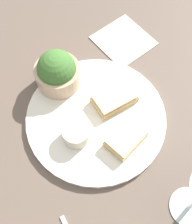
{
  "coord_description": "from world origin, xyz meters",
  "views": [
    {
      "loc": [
        0.11,
        0.24,
        0.56
      ],
      "look_at": [
        0.0,
        0.0,
        0.03
      ],
      "focal_mm": 45.0,
      "sensor_mm": 36.0,
      "label": 1
    }
  ],
  "objects_px": {
    "salad_bowl": "(57,72)",
    "cheese_toast_far": "(126,138)",
    "sauce_ramekin": "(76,133)",
    "cheese_toast_near": "(115,99)",
    "napkin": "(124,40)"
  },
  "relations": [
    {
      "from": "salad_bowl",
      "to": "cheese_toast_far",
      "type": "distance_m",
      "value": 0.21
    },
    {
      "from": "cheese_toast_far",
      "to": "cheese_toast_near",
      "type": "bearing_deg",
      "value": -101.83
    },
    {
      "from": "salad_bowl",
      "to": "cheese_toast_near",
      "type": "xyz_separation_m",
      "value": [
        -0.09,
        0.1,
        -0.03
      ]
    },
    {
      "from": "sauce_ramekin",
      "to": "cheese_toast_near",
      "type": "height_order",
      "value": "sauce_ramekin"
    },
    {
      "from": "salad_bowl",
      "to": "napkin",
      "type": "height_order",
      "value": "salad_bowl"
    },
    {
      "from": "sauce_ramekin",
      "to": "napkin",
      "type": "bearing_deg",
      "value": -136.49
    },
    {
      "from": "cheese_toast_near",
      "to": "sauce_ramekin",
      "type": "bearing_deg",
      "value": 22.12
    },
    {
      "from": "sauce_ramekin",
      "to": "napkin",
      "type": "distance_m",
      "value": 0.29
    },
    {
      "from": "sauce_ramekin",
      "to": "cheese_toast_near",
      "type": "distance_m",
      "value": 0.12
    },
    {
      "from": "salad_bowl",
      "to": "cheese_toast_near",
      "type": "distance_m",
      "value": 0.14
    },
    {
      "from": "salad_bowl",
      "to": "sauce_ramekin",
      "type": "distance_m",
      "value": 0.15
    },
    {
      "from": "salad_bowl",
      "to": "cheese_toast_far",
      "type": "bearing_deg",
      "value": 110.78
    },
    {
      "from": "cheese_toast_near",
      "to": "napkin",
      "type": "xyz_separation_m",
      "value": [
        -0.1,
        -0.16,
        -0.02
      ]
    },
    {
      "from": "napkin",
      "to": "cheese_toast_near",
      "type": "bearing_deg",
      "value": 56.68
    },
    {
      "from": "salad_bowl",
      "to": "sauce_ramekin",
      "type": "bearing_deg",
      "value": 83.82
    }
  ]
}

